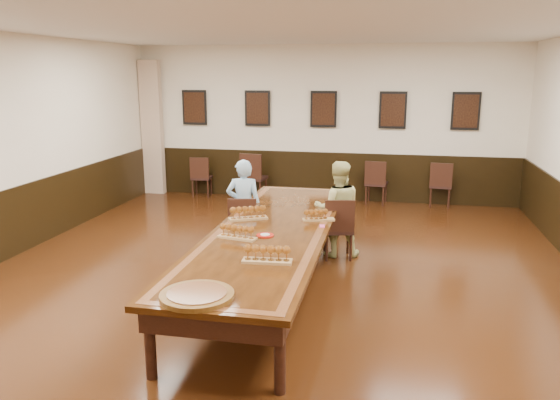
% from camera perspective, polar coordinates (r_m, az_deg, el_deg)
% --- Properties ---
extents(floor, '(8.00, 10.00, 0.02)m').
position_cam_1_polar(floor, '(7.03, -0.83, -8.97)').
color(floor, black).
rests_on(floor, ground).
extents(ceiling, '(8.00, 10.00, 0.02)m').
position_cam_1_polar(ceiling, '(6.53, -0.93, 18.20)').
color(ceiling, white).
rests_on(ceiling, floor).
extents(wall_back, '(8.00, 0.02, 3.20)m').
position_cam_1_polar(wall_back, '(11.50, 4.58, 7.97)').
color(wall_back, '#F2E5CB').
rests_on(wall_back, floor).
extents(chair_man, '(0.49, 0.52, 0.88)m').
position_cam_1_polar(chair_man, '(8.08, -3.84, -2.62)').
color(chair_man, black).
rests_on(chair_man, floor).
extents(chair_woman, '(0.51, 0.54, 0.90)m').
position_cam_1_polar(chair_woman, '(7.95, 6.07, -2.87)').
color(chair_woman, black).
rests_on(chair_woman, floor).
extents(spare_chair_a, '(0.46, 0.49, 0.87)m').
position_cam_1_polar(spare_chair_a, '(11.99, -8.19, 2.48)').
color(spare_chair_a, black).
rests_on(spare_chair_a, floor).
extents(spare_chair_b, '(0.52, 0.56, 1.01)m').
position_cam_1_polar(spare_chair_b, '(11.49, -2.71, 2.49)').
color(spare_chair_b, black).
rests_on(spare_chair_b, floor).
extents(spare_chair_c, '(0.48, 0.51, 0.91)m').
position_cam_1_polar(spare_chair_c, '(11.33, 10.04, 1.87)').
color(spare_chair_c, black).
rests_on(spare_chair_c, floor).
extents(spare_chair_d, '(0.47, 0.51, 0.91)m').
position_cam_1_polar(spare_chair_d, '(11.40, 16.44, 1.60)').
color(spare_chair_d, black).
rests_on(spare_chair_d, floor).
extents(person_man, '(0.57, 0.43, 1.41)m').
position_cam_1_polar(person_man, '(8.11, -3.81, -0.65)').
color(person_man, '#539BD1').
rests_on(person_man, floor).
extents(person_woman, '(0.80, 0.68, 1.41)m').
position_cam_1_polar(person_woman, '(7.97, 6.04, -0.93)').
color(person_woman, '#CDCB80').
rests_on(person_woman, floor).
extents(pink_phone, '(0.08, 0.13, 0.01)m').
position_cam_1_polar(pink_phone, '(6.88, 4.42, -2.75)').
color(pink_phone, '#FB5394').
rests_on(pink_phone, conference_table).
extents(curtain, '(0.45, 0.18, 2.90)m').
position_cam_1_polar(curtain, '(12.36, -13.21, 7.34)').
color(curtain, tan).
rests_on(curtain, floor).
extents(wainscoting, '(8.00, 10.00, 1.00)m').
position_cam_1_polar(wainscoting, '(6.85, -0.85, -5.01)').
color(wainscoting, black).
rests_on(wainscoting, floor).
extents(conference_table, '(1.40, 5.00, 0.76)m').
position_cam_1_polar(conference_table, '(6.82, -0.85, -4.13)').
color(conference_table, black).
rests_on(conference_table, floor).
extents(posters, '(6.14, 0.04, 0.74)m').
position_cam_1_polar(posters, '(11.40, 4.56, 9.44)').
color(posters, black).
rests_on(posters, wall_back).
extents(flight_a, '(0.52, 0.36, 0.19)m').
position_cam_1_polar(flight_a, '(7.16, -3.35, -1.41)').
color(flight_a, olive).
rests_on(flight_a, conference_table).
extents(flight_b, '(0.43, 0.24, 0.15)m').
position_cam_1_polar(flight_b, '(7.13, 3.98, -1.61)').
color(flight_b, olive).
rests_on(flight_b, conference_table).
extents(flight_c, '(0.48, 0.23, 0.17)m').
position_cam_1_polar(flight_c, '(6.35, -4.52, -3.40)').
color(flight_c, olive).
rests_on(flight_c, conference_table).
extents(flight_d, '(0.52, 0.20, 0.19)m').
position_cam_1_polar(flight_d, '(5.56, -1.36, -5.73)').
color(flight_d, olive).
rests_on(flight_d, conference_table).
extents(red_plate_grp, '(0.20, 0.20, 0.03)m').
position_cam_1_polar(red_plate_grp, '(6.46, -1.56, -3.72)').
color(red_plate_grp, '#B6160C').
rests_on(red_plate_grp, conference_table).
extents(carved_platter, '(0.81, 0.81, 0.05)m').
position_cam_1_polar(carved_platter, '(4.81, -8.67, -9.80)').
color(carved_platter, '#4F2F0F').
rests_on(carved_platter, conference_table).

